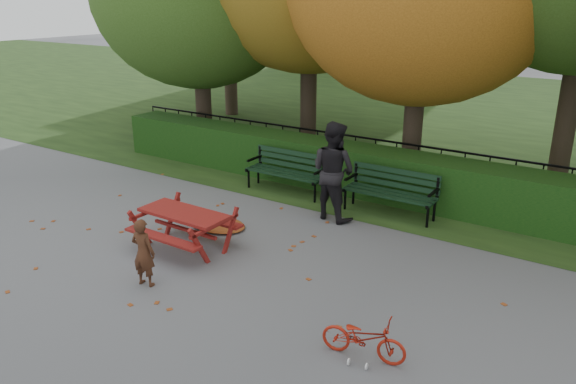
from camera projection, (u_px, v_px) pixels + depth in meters
The scene contains 12 objects.
ground at pixel (227, 273), 8.65m from camera, with size 90.00×90.00×0.00m, color slate.
grass_strip at pixel (480, 116), 19.68m from camera, with size 90.00×90.00×0.00m, color #1D3314.
hedge at pixel (359, 170), 12.03m from camera, with size 13.00×0.90×1.00m, color black.
iron_fence at pixel (375, 159), 12.65m from camera, with size 14.00×0.04×1.02m.
bench_left at pixel (288, 168), 12.07m from camera, with size 1.80×0.57×0.88m.
bench_right at pixel (392, 188), 10.83m from camera, with size 1.80×0.57×0.88m.
picnic_table at pixel (184, 220), 9.34m from camera, with size 1.55×1.25×0.75m.
leaf_pile at pixel (218, 224), 10.39m from camera, with size 1.12×0.78×0.08m, color brown.
leaf_scatter at pixel (239, 265), 8.89m from camera, with size 9.00×5.70×0.01m, color brown, non-canonical shape.
child at pixel (143, 253), 8.15m from camera, with size 0.38×0.25×1.04m, color #462616.
adult at pixel (333, 171), 10.49m from camera, with size 0.92×0.71×1.88m, color black.
bicycle at pixel (364, 338), 6.57m from camera, with size 0.36×1.02×0.54m, color #A51E0F.
Camera 1 is at (5.04, -5.94, 4.09)m, focal length 35.00 mm.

